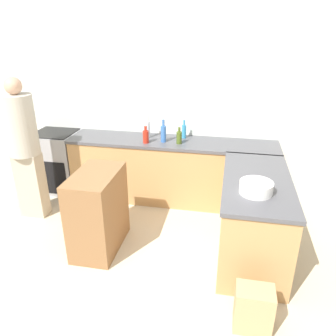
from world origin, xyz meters
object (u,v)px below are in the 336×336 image
(dish_soap_bottle, at_px, (184,131))
(paper_bag, at_px, (253,309))
(range_oven, at_px, (58,161))
(olive_oil_bottle, at_px, (179,137))
(island_table, at_px, (98,211))
(person_by_range, at_px, (24,146))
(vinegar_bottle_clear, at_px, (148,129))
(water_bottle_blue, at_px, (163,133))
(hot_sauce_bottle, at_px, (146,136))
(mixing_bowl, at_px, (256,188))

(dish_soap_bottle, relative_size, paper_bag, 0.63)
(range_oven, relative_size, olive_oil_bottle, 4.06)
(island_table, bearing_deg, person_by_range, 156.30)
(island_table, relative_size, vinegar_bottle_clear, 2.86)
(water_bottle_blue, bearing_deg, olive_oil_bottle, -7.81)
(hot_sauce_bottle, distance_m, person_by_range, 1.51)
(range_oven, distance_m, hot_sauce_bottle, 1.52)
(hot_sauce_bottle, height_order, vinegar_bottle_clear, vinegar_bottle_clear)
(olive_oil_bottle, height_order, water_bottle_blue, water_bottle_blue)
(island_table, xyz_separation_m, paper_bag, (1.66, -0.80, -0.26))
(vinegar_bottle_clear, height_order, paper_bag, vinegar_bottle_clear)
(range_oven, bearing_deg, olive_oil_bottle, -2.89)
(mixing_bowl, distance_m, olive_oil_bottle, 1.54)
(island_table, distance_m, mixing_bowl, 1.71)
(water_bottle_blue, relative_size, hot_sauce_bottle, 1.32)
(water_bottle_blue, bearing_deg, paper_bag, -59.50)
(range_oven, distance_m, mixing_bowl, 3.12)
(range_oven, relative_size, water_bottle_blue, 2.99)
(hot_sauce_bottle, bearing_deg, olive_oil_bottle, 7.32)
(island_table, height_order, water_bottle_blue, water_bottle_blue)
(mixing_bowl, bearing_deg, olive_oil_bottle, 127.01)
(water_bottle_blue, bearing_deg, dish_soap_bottle, 41.00)
(dish_soap_bottle, distance_m, person_by_range, 2.06)
(water_bottle_blue, bearing_deg, island_table, -112.28)
(mixing_bowl, relative_size, vinegar_bottle_clear, 0.97)
(island_table, xyz_separation_m, vinegar_bottle_clear, (0.24, 1.32, 0.56))
(olive_oil_bottle, height_order, vinegar_bottle_clear, vinegar_bottle_clear)
(mixing_bowl, bearing_deg, island_table, 177.32)
(island_table, relative_size, water_bottle_blue, 3.01)
(range_oven, distance_m, person_by_range, 0.92)
(dish_soap_bottle, bearing_deg, olive_oil_bottle, -96.58)
(vinegar_bottle_clear, bearing_deg, mixing_bowl, -44.99)
(water_bottle_blue, xyz_separation_m, hot_sauce_bottle, (-0.22, -0.09, -0.03))
(range_oven, xyz_separation_m, water_bottle_blue, (1.64, -0.06, 0.56))
(dish_soap_bottle, relative_size, olive_oil_bottle, 1.13)
(mixing_bowl, height_order, person_by_range, person_by_range)
(water_bottle_blue, bearing_deg, mixing_bowl, -47.75)
(island_table, distance_m, paper_bag, 1.86)
(vinegar_bottle_clear, height_order, person_by_range, person_by_range)
(olive_oil_bottle, xyz_separation_m, water_bottle_blue, (-0.22, 0.03, 0.03))
(person_by_range, bearing_deg, hot_sauce_bottle, 23.67)
(water_bottle_blue, height_order, paper_bag, water_bottle_blue)
(person_by_range, bearing_deg, dish_soap_bottle, 26.10)
(hot_sauce_bottle, bearing_deg, paper_bag, -53.82)
(mixing_bowl, bearing_deg, vinegar_bottle_clear, 135.01)
(mixing_bowl, distance_m, paper_bag, 1.04)
(range_oven, xyz_separation_m, island_table, (1.15, -1.25, 0.00))
(island_table, relative_size, mixing_bowl, 2.94)
(range_oven, distance_m, paper_bag, 3.49)
(olive_oil_bottle, bearing_deg, vinegar_bottle_clear, 160.80)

